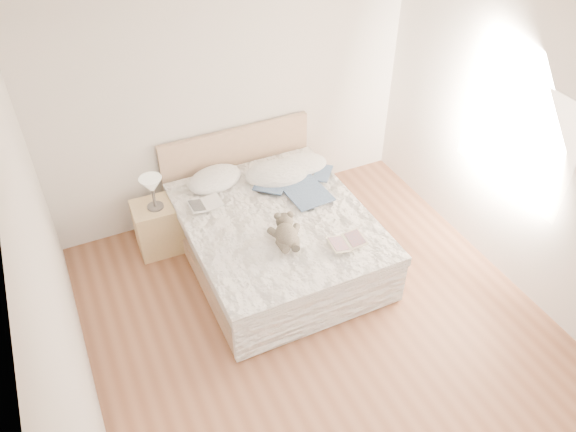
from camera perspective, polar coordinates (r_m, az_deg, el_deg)
The scene contains 16 objects.
floor at distance 5.19m, azimuth 4.13°, elevation -12.30°, with size 4.00×4.50×0.00m, color brown.
ceiling at distance 3.51m, azimuth 6.23°, elevation 16.22°, with size 4.00×4.50×0.00m, color white.
wall_back at distance 5.94m, azimuth -5.87°, elevation 11.94°, with size 4.00×0.02×2.70m, color silver.
wall_left at distance 3.88m, azimuth -22.15°, elevation -8.99°, with size 0.02×4.50×2.70m, color silver.
wall_right at distance 5.35m, azimuth 24.09°, elevation 5.13°, with size 0.02×4.50×2.70m, color silver.
window at distance 5.45m, azimuth 22.13°, elevation 7.64°, with size 0.02×1.30×1.10m, color white.
bed at distance 5.71m, azimuth -1.44°, elevation -1.86°, with size 1.72×2.14×1.00m.
nightstand at distance 5.98m, azimuth -13.07°, elevation -1.09°, with size 0.45×0.40×0.56m, color tan.
table_lamp at distance 5.64m, azimuth -13.68°, elevation 2.91°, with size 0.25×0.25×0.36m.
pillow_left at distance 5.94m, azimuth -7.43°, elevation 3.75°, with size 0.61×0.42×0.18m, color white.
pillow_middle at distance 5.96m, azimuth -1.18°, elevation 4.29°, with size 0.68×0.47×0.20m, color white.
pillow_right at distance 6.11m, azimuth 1.43°, elevation 5.25°, with size 0.56×0.39×0.17m, color white.
blouse at distance 5.75m, azimuth 1.66°, elevation 2.66°, with size 0.63×0.67×0.03m, color #324868, non-canonical shape.
photo_book at distance 5.62m, azimuth -8.41°, elevation 1.18°, with size 0.34×0.23×0.03m, color white.
childrens_book at distance 5.16m, azimuth 5.99°, elevation -2.66°, with size 0.35×0.24×0.02m, color beige.
teddy_bear at distance 5.11m, azimuth -0.17°, elevation -2.58°, with size 0.27×0.38×0.20m, color brown, non-canonical shape.
Camera 1 is at (-1.70, -2.75, 4.07)m, focal length 35.00 mm.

